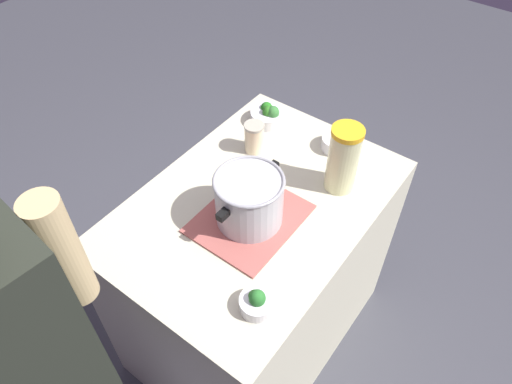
{
  "coord_description": "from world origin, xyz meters",
  "views": [
    {
      "loc": [
        0.87,
        0.65,
        2.1
      ],
      "look_at": [
        0.0,
        0.0,
        0.95
      ],
      "focal_mm": 33.37,
      "sensor_mm": 36.0,
      "label": 1
    }
  ],
  "objects_px": {
    "broccoli_bowl_center": "(257,302)",
    "mason_jar": "(254,137)",
    "broccoli_bowl_front": "(268,115)",
    "broccoli_bowl_back": "(338,141)",
    "lemonade_pitcher": "(343,159)",
    "cooking_pot": "(249,199)"
  },
  "relations": [
    {
      "from": "mason_jar",
      "to": "broccoli_bowl_front",
      "type": "relative_size",
      "value": 0.85
    },
    {
      "from": "broccoli_bowl_center",
      "to": "broccoli_bowl_back",
      "type": "relative_size",
      "value": 0.88
    },
    {
      "from": "lemonade_pitcher",
      "to": "broccoli_bowl_center",
      "type": "bearing_deg",
      "value": 5.78
    },
    {
      "from": "broccoli_bowl_center",
      "to": "broccoli_bowl_back",
      "type": "height_order",
      "value": "broccoli_bowl_center"
    },
    {
      "from": "lemonade_pitcher",
      "to": "broccoli_bowl_front",
      "type": "height_order",
      "value": "lemonade_pitcher"
    },
    {
      "from": "cooking_pot",
      "to": "lemonade_pitcher",
      "type": "bearing_deg",
      "value": 153.27
    },
    {
      "from": "lemonade_pitcher",
      "to": "mason_jar",
      "type": "height_order",
      "value": "lemonade_pitcher"
    },
    {
      "from": "mason_jar",
      "to": "broccoli_bowl_center",
      "type": "distance_m",
      "value": 0.67
    },
    {
      "from": "broccoli_bowl_center",
      "to": "lemonade_pitcher",
      "type": "bearing_deg",
      "value": -174.22
    },
    {
      "from": "lemonade_pitcher",
      "to": "broccoli_bowl_back",
      "type": "distance_m",
      "value": 0.22
    },
    {
      "from": "mason_jar",
      "to": "lemonade_pitcher",
      "type": "bearing_deg",
      "value": 94.32
    },
    {
      "from": "lemonade_pitcher",
      "to": "broccoli_bowl_back",
      "type": "bearing_deg",
      "value": -148.15
    },
    {
      "from": "cooking_pot",
      "to": "broccoli_bowl_center",
      "type": "xyz_separation_m",
      "value": [
        0.24,
        0.21,
        -0.07
      ]
    },
    {
      "from": "broccoli_bowl_back",
      "to": "broccoli_bowl_center",
      "type": "bearing_deg",
      "value": 12.6
    },
    {
      "from": "broccoli_bowl_center",
      "to": "cooking_pot",
      "type": "bearing_deg",
      "value": -138.92
    },
    {
      "from": "lemonade_pitcher",
      "to": "broccoli_bowl_center",
      "type": "relative_size",
      "value": 2.46
    },
    {
      "from": "mason_jar",
      "to": "broccoli_bowl_front",
      "type": "height_order",
      "value": "mason_jar"
    },
    {
      "from": "cooking_pot",
      "to": "broccoli_bowl_front",
      "type": "bearing_deg",
      "value": -151.07
    },
    {
      "from": "broccoli_bowl_center",
      "to": "mason_jar",
      "type": "bearing_deg",
      "value": -142.42
    },
    {
      "from": "broccoli_bowl_front",
      "to": "broccoli_bowl_center",
      "type": "relative_size",
      "value": 1.36
    },
    {
      "from": "broccoli_bowl_front",
      "to": "broccoli_bowl_back",
      "type": "relative_size",
      "value": 1.2
    },
    {
      "from": "lemonade_pitcher",
      "to": "broccoli_bowl_center",
      "type": "xyz_separation_m",
      "value": [
        0.55,
        0.06,
        -0.1
      ]
    }
  ]
}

